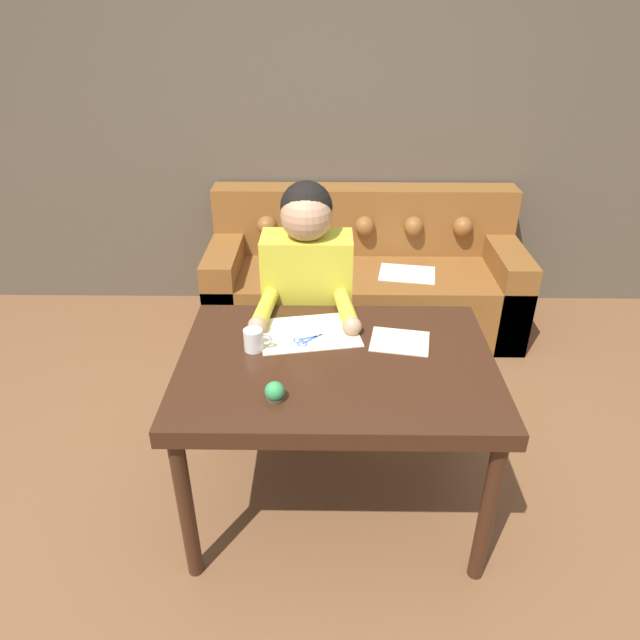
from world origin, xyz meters
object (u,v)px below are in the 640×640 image
Objects in this scene: couch at (364,280)px; mug at (254,340)px; dining_table at (336,376)px; pin_cushion at (275,392)px; person at (307,307)px; scissors at (312,338)px.

mug is at bearing -108.95° from couch.
pin_cushion reaches higher than dining_table.
dining_table is 17.20× the size of pin_cushion.
couch is at bearing 71.05° from mug.
dining_table is at bearing -77.02° from person.
couch is at bearing 78.22° from scissors.
mug is at bearing -159.90° from scissors.
pin_cushion is (-0.12, -0.41, 0.03)m from scissors.
dining_table is 1.68m from couch.
person is at bearing 69.21° from mug.
mug is at bearing 108.60° from pin_cushion.
pin_cushion is (-0.09, -0.83, 0.12)m from person.
mug reaches higher than dining_table.
dining_table is 5.37× the size of scissors.
couch is at bearing 82.69° from dining_table.
dining_table is at bearing 49.52° from pin_cushion.
dining_table is 0.61× the size of couch.
pin_cushion is (-0.22, -0.26, 0.11)m from dining_table.
couch is at bearing 71.96° from person.
couch is 17.86× the size of mug.
mug is 0.34m from pin_cushion.
dining_table is at bearing -97.31° from couch.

